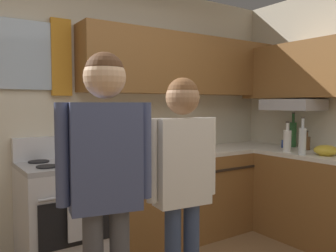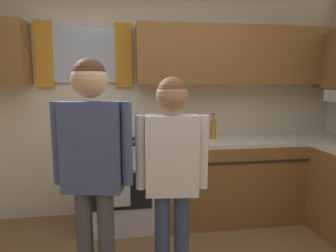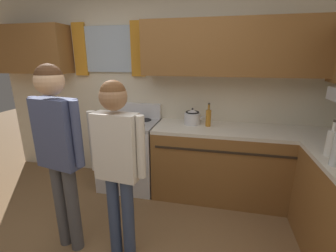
{
  "view_description": "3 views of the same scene",
  "coord_description": "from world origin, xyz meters",
  "px_view_note": "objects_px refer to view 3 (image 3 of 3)",
  "views": [
    {
      "loc": [
        -1.16,
        -1.32,
        1.39
      ],
      "look_at": [
        0.15,
        0.62,
        1.24
      ],
      "focal_mm": 37.04,
      "sensor_mm": 36.0,
      "label": 1
    },
    {
      "loc": [
        -0.21,
        -1.5,
        1.51
      ],
      "look_at": [
        0.17,
        1.02,
        1.14
      ],
      "focal_mm": 31.51,
      "sensor_mm": 36.0,
      "label": 2
    },
    {
      "loc": [
        0.86,
        -1.19,
        1.71
      ],
      "look_at": [
        0.4,
        0.9,
        1.08
      ],
      "focal_mm": 24.93,
      "sensor_mm": 36.0,
      "label": 3
    }
  ],
  "objects_px": {
    "stove_oven": "(130,153)",
    "stovetop_kettle": "(192,117)",
    "bottle_oil_amber": "(208,117)",
    "adult_in_plaid": "(117,154)",
    "bottle_milk_white": "(331,142)",
    "adult_left": "(58,141)"
  },
  "relations": [
    {
      "from": "stove_oven",
      "to": "stovetop_kettle",
      "type": "height_order",
      "value": "stovetop_kettle"
    },
    {
      "from": "stove_oven",
      "to": "bottle_oil_amber",
      "type": "relative_size",
      "value": 3.85
    },
    {
      "from": "stovetop_kettle",
      "to": "adult_in_plaid",
      "type": "xyz_separation_m",
      "value": [
        -0.45,
        -1.24,
        -0.02
      ]
    },
    {
      "from": "bottle_milk_white",
      "to": "adult_in_plaid",
      "type": "bearing_deg",
      "value": -163.16
    },
    {
      "from": "stove_oven",
      "to": "adult_left",
      "type": "relative_size",
      "value": 0.66
    },
    {
      "from": "stove_oven",
      "to": "adult_left",
      "type": "distance_m",
      "value": 1.31
    },
    {
      "from": "stove_oven",
      "to": "bottle_oil_amber",
      "type": "height_order",
      "value": "bottle_oil_amber"
    },
    {
      "from": "stove_oven",
      "to": "stovetop_kettle",
      "type": "bearing_deg",
      "value": 5.61
    },
    {
      "from": "bottle_milk_white",
      "to": "adult_left",
      "type": "relative_size",
      "value": 0.19
    },
    {
      "from": "bottle_milk_white",
      "to": "stovetop_kettle",
      "type": "relative_size",
      "value": 1.14
    },
    {
      "from": "adult_in_plaid",
      "to": "stove_oven",
      "type": "bearing_deg",
      "value": 107.69
    },
    {
      "from": "adult_in_plaid",
      "to": "stovetop_kettle",
      "type": "bearing_deg",
      "value": 69.92
    },
    {
      "from": "stovetop_kettle",
      "to": "adult_left",
      "type": "bearing_deg",
      "value": -127.88
    },
    {
      "from": "stove_oven",
      "to": "adult_in_plaid",
      "type": "distance_m",
      "value": 1.32
    },
    {
      "from": "stove_oven",
      "to": "stovetop_kettle",
      "type": "distance_m",
      "value": 0.98
    },
    {
      "from": "bottle_milk_white",
      "to": "adult_in_plaid",
      "type": "distance_m",
      "value": 1.79
    },
    {
      "from": "stove_oven",
      "to": "adult_left",
      "type": "height_order",
      "value": "adult_left"
    },
    {
      "from": "bottle_oil_amber",
      "to": "stovetop_kettle",
      "type": "bearing_deg",
      "value": 167.16
    },
    {
      "from": "bottle_milk_white",
      "to": "adult_left",
      "type": "height_order",
      "value": "adult_left"
    },
    {
      "from": "adult_in_plaid",
      "to": "bottle_oil_amber",
      "type": "bearing_deg",
      "value": 61.37
    },
    {
      "from": "stovetop_kettle",
      "to": "adult_left",
      "type": "height_order",
      "value": "adult_left"
    },
    {
      "from": "bottle_oil_amber",
      "to": "adult_left",
      "type": "bearing_deg",
      "value": -134.21
    }
  ]
}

